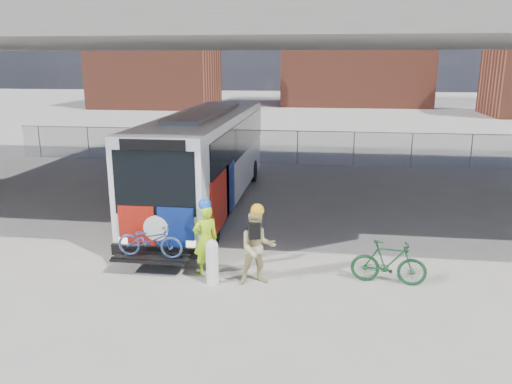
% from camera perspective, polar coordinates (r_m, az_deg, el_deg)
% --- Properties ---
extents(ground, '(160.00, 160.00, 0.00)m').
position_cam_1_polar(ground, '(15.96, -1.34, -5.29)').
color(ground, '#9E9991').
rests_on(ground, ground).
extents(bus, '(2.67, 12.90, 3.69)m').
position_cam_1_polar(bus, '(19.14, -5.63, 4.58)').
color(bus, silver).
rests_on(bus, ground).
extents(overpass, '(40.00, 16.00, 7.95)m').
position_cam_1_polar(overpass, '(18.98, 0.55, 18.01)').
color(overpass, '#605E59').
rests_on(overpass, ground).
extents(chainlink_fence, '(30.00, 0.06, 30.00)m').
position_cam_1_polar(chainlink_fence, '(27.20, 2.67, 6.20)').
color(chainlink_fence, gray).
rests_on(chainlink_fence, ground).
extents(brick_buildings, '(54.00, 22.00, 12.00)m').
position_cam_1_polar(brick_buildings, '(63.03, 6.98, 14.61)').
color(brick_buildings, brown).
rests_on(brick_buildings, ground).
extents(smokestack, '(2.20, 2.20, 25.00)m').
position_cam_1_polar(smokestack, '(71.10, 18.27, 19.74)').
color(smokestack, brown).
rests_on(smokestack, ground).
extents(bollard, '(0.31, 0.31, 1.18)m').
position_cam_1_polar(bollard, '(12.65, -5.03, -7.78)').
color(bollard, beige).
rests_on(bollard, ground).
extents(cyclist_hivis, '(0.82, 0.74, 2.06)m').
position_cam_1_polar(cyclist_hivis, '(13.15, -5.79, -5.21)').
color(cyclist_hivis, '#ACE818').
rests_on(cyclist_hivis, ground).
extents(cyclist_tan, '(1.11, 0.98, 2.11)m').
position_cam_1_polar(cyclist_tan, '(12.47, 0.15, -6.26)').
color(cyclist_tan, tan).
rests_on(cyclist_tan, ground).
extents(bike_parked, '(1.92, 0.73, 1.12)m').
position_cam_1_polar(bike_parked, '(13.08, 14.92, -7.80)').
color(bike_parked, '#144021').
rests_on(bike_parked, ground).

